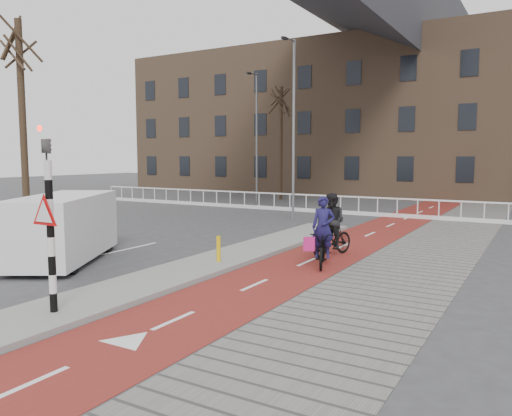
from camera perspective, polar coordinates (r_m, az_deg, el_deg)
The scene contains 15 objects.
ground at distance 11.37m, azimuth -12.05°, elevation -9.88°, with size 120.00×120.00×0.00m, color #38383A.
bike_lane at distance 19.25m, azimuth 12.00°, elevation -3.36°, with size 2.50×60.00×0.01m, color maroon.
sidewalk at distance 18.58m, azimuth 20.24°, elevation -3.93°, with size 3.00×60.00×0.01m, color slate.
curb_island at distance 14.84m, azimuth -3.60°, elevation -5.79°, with size 1.80×16.00×0.12m, color gray.
traffic_signal at distance 10.09m, azimuth -22.59°, elevation -0.70°, with size 0.80×0.80×3.68m.
bollard at distance 14.10m, azimuth -4.31°, elevation -4.67°, with size 0.12×0.12×0.72m, color #E4B80C.
cyclist_near at distance 14.06m, azimuth 7.64°, elevation -3.97°, with size 1.26×1.99×1.96m.
cyclist_far at distance 15.52m, azimuth 8.73°, elevation -2.51°, with size 1.02×1.87×1.94m.
van at distance 15.52m, azimuth -21.16°, elevation -2.05°, with size 3.83×4.82×1.94m.
railing at distance 28.10m, azimuth 3.89°, elevation 0.29°, with size 28.00×0.10×0.99m.
townhouse_row at distance 41.66m, azimuth 15.96°, elevation 12.27°, with size 46.00×10.00×15.90m.
tree_left at distance 23.10m, azimuth -25.09°, elevation 8.48°, with size 0.29×0.29×8.64m, color black.
tree_mid at distance 35.45m, azimuth 2.86°, elevation 7.36°, with size 0.25×0.25×7.89m, color black.
streetlight_near at distance 23.75m, azimuth 4.32°, elevation 8.70°, with size 0.12×0.12×8.44m, color slate.
streetlight_left at distance 33.06m, azimuth 0.08°, elevation 7.93°, with size 0.12×0.12×8.43m, color slate.
Camera 1 is at (7.41, -8.06, 3.08)m, focal length 35.00 mm.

